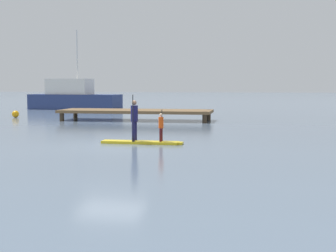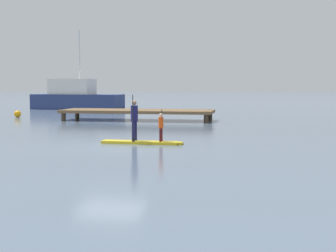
{
  "view_description": "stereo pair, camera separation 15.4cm",
  "coord_description": "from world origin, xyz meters",
  "px_view_note": "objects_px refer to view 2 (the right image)",
  "views": [
    {
      "loc": [
        5.4,
        -17.94,
        2.31
      ],
      "look_at": [
        1.99,
        1.11,
        0.67
      ],
      "focal_mm": 53.36,
      "sensor_mm": 36.0,
      "label": 1
    },
    {
      "loc": [
        5.55,
        -17.91,
        2.31
      ],
      "look_at": [
        1.99,
        1.11,
        0.67
      ],
      "focal_mm": 53.36,
      "sensor_mm": 36.0,
      "label": 2
    }
  ],
  "objects_px": {
    "paddler_adult": "(134,118)",
    "fishing_boat_green_midground": "(76,97)",
    "paddler_child_solo": "(161,126)",
    "mooring_buoy_near": "(18,114)",
    "paddleboard_near": "(142,142)"
  },
  "relations": [
    {
      "from": "paddler_adult",
      "to": "mooring_buoy_near",
      "type": "height_order",
      "value": "paddler_adult"
    },
    {
      "from": "paddleboard_near",
      "to": "mooring_buoy_near",
      "type": "relative_size",
      "value": 6.66
    },
    {
      "from": "paddleboard_near",
      "to": "fishing_boat_green_midground",
      "type": "relative_size",
      "value": 0.37
    },
    {
      "from": "paddler_child_solo",
      "to": "mooring_buoy_near",
      "type": "bearing_deg",
      "value": 134.1
    },
    {
      "from": "paddler_adult",
      "to": "fishing_boat_green_midground",
      "type": "distance_m",
      "value": 26.91
    },
    {
      "from": "fishing_boat_green_midground",
      "to": "paddleboard_near",
      "type": "bearing_deg",
      "value": -63.64
    },
    {
      "from": "mooring_buoy_near",
      "to": "paddler_adult",
      "type": "bearing_deg",
      "value": -48.36
    },
    {
      "from": "fishing_boat_green_midground",
      "to": "paddler_adult",
      "type": "bearing_deg",
      "value": -64.21
    },
    {
      "from": "paddleboard_near",
      "to": "paddler_child_solo",
      "type": "xyz_separation_m",
      "value": [
        0.75,
        -0.0,
        0.66
      ]
    },
    {
      "from": "paddleboard_near",
      "to": "mooring_buoy_near",
      "type": "bearing_deg",
      "value": 132.37
    },
    {
      "from": "paddler_child_solo",
      "to": "fishing_boat_green_midground",
      "type": "height_order",
      "value": "fishing_boat_green_midground"
    },
    {
      "from": "paddler_adult",
      "to": "paddleboard_near",
      "type": "bearing_deg",
      "value": 0.12
    },
    {
      "from": "paddler_adult",
      "to": "paddler_child_solo",
      "type": "relative_size",
      "value": 1.47
    },
    {
      "from": "paddler_child_solo",
      "to": "fishing_boat_green_midground",
      "type": "xyz_separation_m",
      "value": [
        -12.76,
        24.23,
        0.37
      ]
    },
    {
      "from": "paddler_adult",
      "to": "fishing_boat_green_midground",
      "type": "xyz_separation_m",
      "value": [
        -11.71,
        24.23,
        0.08
      ]
    }
  ]
}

